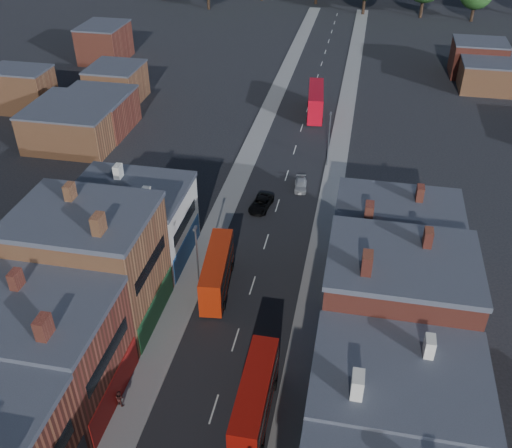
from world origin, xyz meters
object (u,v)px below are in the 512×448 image
at_px(car_2, 261,204).
at_px(ped_1, 120,398).
at_px(bus_2, 316,101).
at_px(car_1, 238,442).
at_px(bus_1, 255,399).
at_px(ped_3, 318,343).
at_px(bus_0, 217,271).
at_px(car_3, 301,185).

relative_size(car_2, ped_1, 3.08).
relative_size(bus_2, car_1, 2.92).
xyz_separation_m(bus_1, bus_2, (-2.00, 61.73, 0.16)).
height_order(bus_2, car_1, bus_2).
distance_m(bus_1, ped_3, 9.28).
xyz_separation_m(bus_0, bus_1, (7.00, -15.06, 0.05)).
relative_size(car_1, ped_1, 2.37).
xyz_separation_m(bus_1, car_3, (-1.15, 36.99, -1.75)).
bearing_deg(bus_2, ped_3, -89.00).
relative_size(bus_0, car_1, 2.68).
height_order(bus_1, ped_1, bus_1).
xyz_separation_m(car_3, ped_1, (-10.05, -37.97, 0.34)).
height_order(car_1, car_2, car_2).
bearing_deg(car_1, ped_1, 164.54).
relative_size(bus_1, car_2, 2.07).
xyz_separation_m(ped_1, ped_3, (15.40, 9.17, 0.21)).
distance_m(bus_0, bus_2, 46.94).
xyz_separation_m(bus_2, car_3, (0.85, -24.74, -1.91)).
height_order(bus_0, car_2, bus_0).
height_order(bus_0, bus_1, bus_1).
relative_size(bus_1, car_3, 2.57).
xyz_separation_m(car_2, ped_3, (9.66, -22.94, 0.44)).
bearing_deg(car_2, ped_1, -92.74).
bearing_deg(bus_0, bus_2, 77.80).
height_order(bus_1, car_1, bus_1).
distance_m(car_3, ped_3, 29.30).
bearing_deg(bus_2, bus_0, -101.71).
distance_m(car_2, ped_3, 24.89).
bearing_deg(bus_2, car_3, -93.64).
height_order(bus_0, ped_1, bus_0).
distance_m(bus_2, car_1, 64.67).
bearing_deg(car_2, bus_1, -72.65).
bearing_deg(ped_1, car_2, -77.63).
height_order(bus_2, car_2, bus_2).
xyz_separation_m(car_2, ped_1, (-5.74, -32.10, 0.23)).
xyz_separation_m(bus_1, car_1, (-0.76, -2.90, -1.71)).
height_order(bus_2, ped_3, bus_2).
bearing_deg(car_1, car_2, 92.82).
bearing_deg(car_3, car_1, -95.19).
bearing_deg(ped_3, bus_0, 75.18).
xyz_separation_m(bus_0, ped_3, (11.20, -6.87, -1.16)).
bearing_deg(car_1, bus_1, 70.27).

